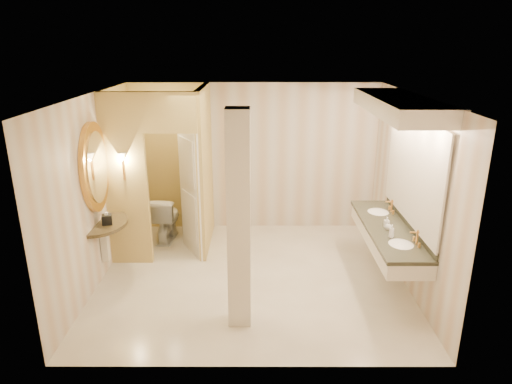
% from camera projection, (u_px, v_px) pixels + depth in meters
% --- Properties ---
extents(floor, '(4.50, 4.50, 0.00)m').
position_uv_depth(floor, '(252.00, 277.00, 6.89)').
color(floor, '#EDE3CD').
rests_on(floor, ground).
extents(ceiling, '(4.50, 4.50, 0.00)m').
position_uv_depth(ceiling, '(252.00, 96.00, 6.04)').
color(ceiling, silver).
rests_on(ceiling, wall_back).
extents(wall_back, '(4.50, 0.02, 2.70)m').
position_uv_depth(wall_back, '(253.00, 158.00, 8.36)').
color(wall_back, beige).
rests_on(wall_back, floor).
extents(wall_front, '(4.50, 0.02, 2.70)m').
position_uv_depth(wall_front, '(250.00, 255.00, 4.57)').
color(wall_front, beige).
rests_on(wall_front, floor).
extents(wall_left, '(0.02, 4.00, 2.70)m').
position_uv_depth(wall_left, '(94.00, 192.00, 6.47)').
color(wall_left, beige).
rests_on(wall_left, floor).
extents(wall_right, '(0.02, 4.00, 2.70)m').
position_uv_depth(wall_right, '(410.00, 192.00, 6.46)').
color(wall_right, beige).
rests_on(wall_right, floor).
extents(toilet_closet, '(1.50, 1.55, 2.70)m').
position_uv_depth(toilet_closet, '(183.00, 171.00, 7.37)').
color(toilet_closet, '#D9C271').
rests_on(toilet_closet, floor).
extents(wall_sconce, '(0.14, 0.14, 0.42)m').
position_uv_depth(wall_sconce, '(122.00, 158.00, 6.75)').
color(wall_sconce, gold).
rests_on(wall_sconce, toilet_closet).
extents(vanity, '(0.75, 2.37, 2.09)m').
position_uv_depth(vanity, '(396.00, 176.00, 6.25)').
color(vanity, silver).
rests_on(vanity, floor).
extents(console_shelf, '(0.99, 0.99, 1.94)m').
position_uv_depth(console_shelf, '(97.00, 192.00, 6.51)').
color(console_shelf, black).
rests_on(console_shelf, floor).
extents(pillar, '(0.28, 0.28, 2.70)m').
position_uv_depth(pillar, '(239.00, 222.00, 5.39)').
color(pillar, silver).
rests_on(pillar, floor).
extents(tissue_box, '(0.17, 0.17, 0.14)m').
position_uv_depth(tissue_box, '(107.00, 219.00, 6.56)').
color(tissue_box, black).
rests_on(tissue_box, console_shelf).
extents(toilet, '(0.51, 0.83, 0.82)m').
position_uv_depth(toilet, '(165.00, 218.00, 8.07)').
color(toilet, white).
rests_on(toilet, floor).
extents(soap_bottle_a, '(0.07, 0.07, 0.15)m').
position_uv_depth(soap_bottle_a, '(387.00, 222.00, 6.46)').
color(soap_bottle_a, beige).
rests_on(soap_bottle_a, vanity).
extents(soap_bottle_b, '(0.10, 0.10, 0.12)m').
position_uv_depth(soap_bottle_b, '(389.00, 226.00, 6.37)').
color(soap_bottle_b, silver).
rests_on(soap_bottle_b, vanity).
extents(soap_bottle_c, '(0.08, 0.08, 0.18)m').
position_uv_depth(soap_bottle_c, '(392.00, 231.00, 6.11)').
color(soap_bottle_c, '#C6B28C').
rests_on(soap_bottle_c, vanity).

